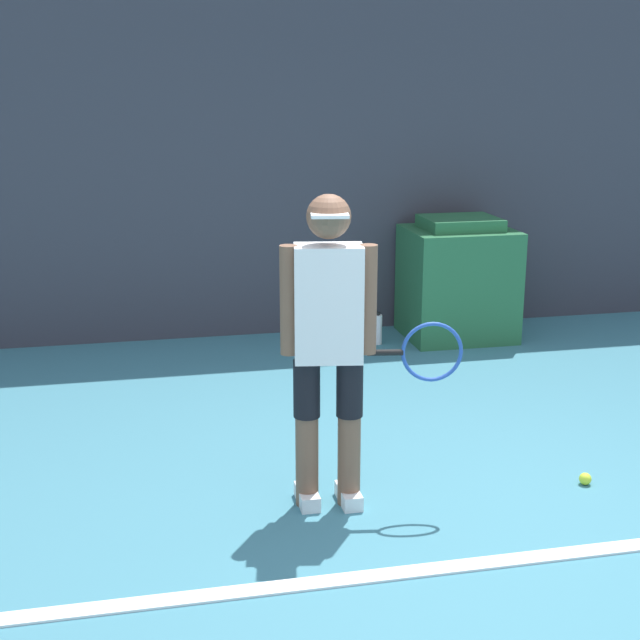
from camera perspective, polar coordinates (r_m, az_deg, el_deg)
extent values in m
plane|color=teal|center=(4.63, 8.57, -12.92)|extent=(24.00, 24.00, 0.00)
cube|color=#383842|center=(7.70, -0.81, 10.08)|extent=(24.00, 0.10, 2.97)
cube|color=white|center=(4.33, 10.37, -15.09)|extent=(21.60, 0.10, 0.01)
cylinder|color=brown|center=(4.70, -0.84, -8.98)|extent=(0.12, 0.12, 0.49)
cylinder|color=black|center=(4.55, -0.86, -4.40)|extent=(0.14, 0.14, 0.30)
cube|color=white|center=(4.79, -0.83, -11.24)|extent=(0.10, 0.24, 0.08)
cylinder|color=brown|center=(4.71, 1.87, -8.92)|extent=(0.12, 0.12, 0.49)
cylinder|color=black|center=(4.56, 1.91, -4.35)|extent=(0.14, 0.14, 0.30)
cube|color=white|center=(4.80, 1.85, -11.18)|extent=(0.10, 0.24, 0.08)
cube|color=white|center=(4.43, 0.54, 1.07)|extent=(0.37, 0.25, 0.59)
sphere|color=brown|center=(4.34, 0.56, 6.64)|extent=(0.22, 0.22, 0.22)
cube|color=white|center=(4.24, 0.63, 6.70)|extent=(0.20, 0.15, 0.02)
cylinder|color=brown|center=(4.41, -2.01, 1.26)|extent=(0.09, 0.09, 0.55)
cylinder|color=brown|center=(4.44, 3.09, 1.31)|extent=(0.09, 0.09, 0.55)
cylinder|color=black|center=(4.52, 4.19, -2.09)|extent=(0.18, 0.06, 0.03)
torus|color=#2851B2|center=(4.55, 7.19, -2.04)|extent=(0.32, 0.07, 0.32)
sphere|color=#D1E533|center=(5.21, 16.61, -9.71)|extent=(0.07, 0.07, 0.07)
cube|color=#28663D|center=(7.74, 8.79, 2.33)|extent=(0.89, 0.76, 0.94)
cube|color=#28663D|center=(7.64, 8.95, 6.15)|extent=(0.62, 0.53, 0.10)
cylinder|color=white|center=(7.52, 3.71, -0.61)|extent=(0.08, 0.08, 0.25)
cylinder|color=black|center=(7.48, 3.73, 0.42)|extent=(0.04, 0.04, 0.02)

